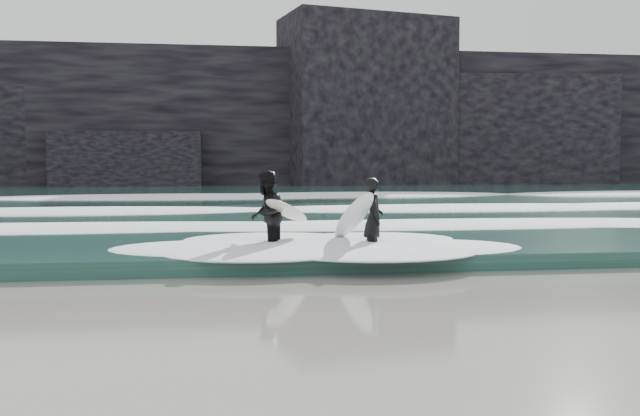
{
  "coord_description": "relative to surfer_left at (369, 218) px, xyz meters",
  "views": [
    {
      "loc": [
        -1.92,
        -8.76,
        1.9
      ],
      "look_at": [
        0.1,
        5.2,
        1.0
      ],
      "focal_mm": 40.0,
      "sensor_mm": 36.0,
      "label": 1
    }
  ],
  "objects": [
    {
      "name": "foam_mid",
      "position": [
        -1.07,
        10.93,
        -0.39
      ],
      "size": [
        60.0,
        4.0,
        0.24
      ],
      "primitive_type": "ellipsoid",
      "color": "white",
      "rests_on": "sea"
    },
    {
      "name": "foam_far",
      "position": [
        -1.07,
        19.93,
        -0.36
      ],
      "size": [
        60.0,
        4.8,
        0.3
      ],
      "primitive_type": "ellipsoid",
      "color": "white",
      "rests_on": "sea"
    },
    {
      "name": "surfer_left",
      "position": [
        0.0,
        0.0,
        0.0
      ],
      "size": [
        1.02,
        1.73,
        1.6
      ],
      "color": "black",
      "rests_on": "ground"
    },
    {
      "name": "headland",
      "position": [
        -1.07,
        40.93,
        4.19
      ],
      "size": [
        70.0,
        9.0,
        10.0
      ],
      "primitive_type": "cube",
      "color": "black",
      "rests_on": "ground"
    },
    {
      "name": "sea",
      "position": [
        -1.07,
        23.93,
        -0.66
      ],
      "size": [
        90.0,
        52.0,
        0.3
      ],
      "primitive_type": "cube",
      "color": "#1F473F",
      "rests_on": "ground"
    },
    {
      "name": "surfer_right",
      "position": [
        -1.99,
        0.27,
        0.07
      ],
      "size": [
        1.5,
        2.02,
        1.74
      ],
      "color": "black",
      "rests_on": "ground"
    },
    {
      "name": "foam_near",
      "position": [
        -1.07,
        3.93,
        -0.41
      ],
      "size": [
        60.0,
        3.2,
        0.2
      ],
      "primitive_type": "ellipsoid",
      "color": "white",
      "rests_on": "sea"
    },
    {
      "name": "ground",
      "position": [
        -1.07,
        -5.07,
        -0.81
      ],
      "size": [
        120.0,
        120.0,
        0.0
      ],
      "primitive_type": "plane",
      "color": "olive",
      "rests_on": "ground"
    }
  ]
}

